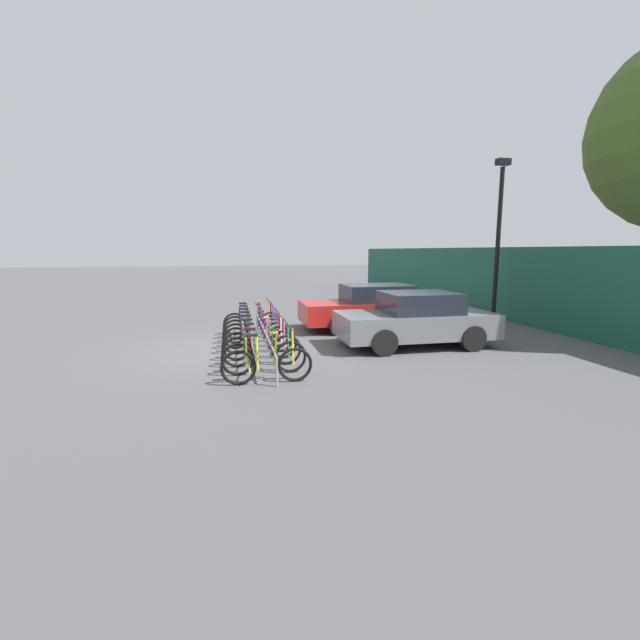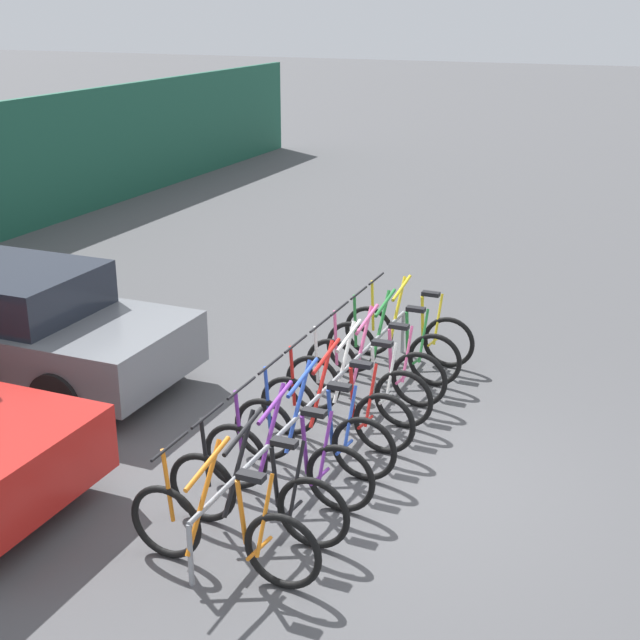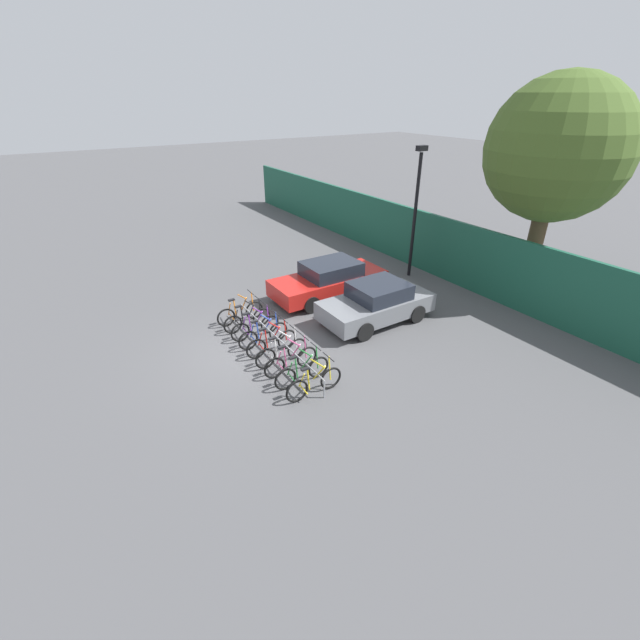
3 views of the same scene
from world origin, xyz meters
name	(u,v)px [view 1 (image 1 of 3)]	position (x,y,z in m)	size (l,w,h in m)	color
ground_plane	(236,349)	(0.00, 0.00, 0.00)	(120.00, 120.00, 0.00)	#4C4C4F
hoarding_wall	(566,291)	(0.00, 9.50, 1.28)	(36.00, 0.16, 2.57)	#19513D
bike_rack	(264,333)	(0.54, 0.68, 0.50)	(5.37, 0.04, 0.57)	gray
bicycle_orange	(253,322)	(-1.87, 0.53, 0.38)	(0.68, 1.71, 1.05)	black
bicycle_black	(254,325)	(-1.28, 0.53, 0.38)	(0.68, 1.71, 1.05)	black
bicycle_purple	(255,329)	(-0.67, 0.53, 0.38)	(0.68, 1.71, 1.05)	black
bicycle_blue	(257,333)	(-0.06, 0.53, 0.38)	(0.68, 1.71, 1.05)	black
bicycle_red	(258,338)	(0.52, 0.53, 0.38)	(0.68, 1.71, 1.05)	black
bicycle_white	(260,343)	(1.15, 0.53, 0.38)	(0.68, 1.71, 1.05)	black
bicycle_pink	(262,349)	(1.71, 0.53, 0.38)	(0.68, 1.71, 1.05)	black
bicycle_green	(264,356)	(2.33, 0.53, 0.38)	(0.68, 1.71, 1.05)	black
bicycle_yellow	(267,364)	(2.96, 0.53, 0.38)	(0.68, 1.71, 1.05)	black
car_red	(374,307)	(-2.02, 4.32, 0.69)	(1.91, 4.52, 1.40)	red
car_grey	(416,320)	(0.57, 4.56, 0.69)	(1.91, 3.97, 1.40)	slate
lamp_post	(498,233)	(-1.94, 8.50, 3.00)	(0.24, 0.44, 5.32)	black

